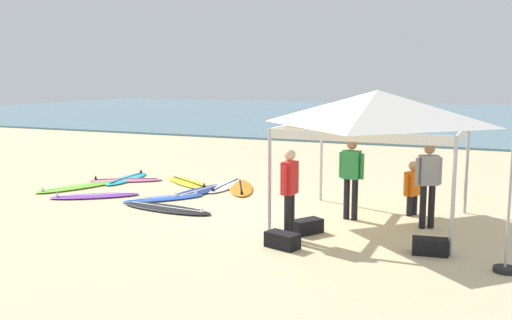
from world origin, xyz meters
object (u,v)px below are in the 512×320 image
Objects in this scene: gear_bag_by_pole at (430,246)px; person_green at (351,174)px; surfboard_lime at (77,187)px; surfboard_black at (167,208)px; gear_bag_on_sand at (282,240)px; surfboard_purple at (95,196)px; gear_bag_near_tent at (307,226)px; surfboard_navy at (200,191)px; person_red at (290,188)px; surfboard_white at (226,186)px; person_orange at (413,186)px; surfboard_cyan at (127,179)px; canopy_tent at (377,108)px; surfboard_pink at (126,180)px; surfboard_blue at (164,198)px; surfboard_orange at (241,188)px; person_grey at (428,180)px; surfboard_yellow at (189,183)px.

person_green is at bearing 135.27° from gear_bag_by_pole.
surfboard_black is (3.63, -1.24, -0.00)m from surfboard_lime.
surfboard_purple is at bearing 159.88° from gear_bag_on_sand.
gear_bag_near_tent is 1.08m from gear_bag_on_sand.
person_red reaches higher than surfboard_navy.
surfboard_white is 5.39m from person_orange.
surfboard_purple and surfboard_navy have the same top height.
gear_bag_on_sand is (3.46, -4.69, 0.10)m from surfboard_white.
surfboard_purple is (0.71, -2.33, -0.00)m from surfboard_cyan.
gear_bag_on_sand is at bearing -114.84° from canopy_tent.
surfboard_navy is 4.13× the size of gear_bag_on_sand.
surfboard_navy is 0.99m from surfboard_white.
gear_bag_by_pole is (2.36, -0.42, 0.00)m from gear_bag_near_tent.
surfboard_cyan is 1.30× the size of person_red.
person_green reaches higher than gear_bag_by_pole.
gear_bag_by_pole is at bearing -26.48° from surfboard_navy.
person_green reaches higher than person_orange.
canopy_tent reaches higher than surfboard_pink.
surfboard_navy is at bearing 164.67° from canopy_tent.
surfboard_black is 3.62m from gear_bag_near_tent.
canopy_tent is 2.02× the size of person_red.
surfboard_pink is 1.24× the size of person_red.
canopy_tent is 1.39× the size of surfboard_navy.
surfboard_cyan is 3.72× the size of gear_bag_on_sand.
surfboard_blue is at bearing -107.52° from surfboard_white.
person_red is at bearing -19.09° from surfboard_black.
surfboard_orange is 3.98× the size of gear_bag_near_tent.
surfboard_black is (-0.51, -2.89, -0.00)m from surfboard_orange.
person_red is (3.40, -1.18, 0.95)m from surfboard_black.
surfboard_orange is at bearing -11.64° from surfboard_white.
surfboard_pink is 1.76× the size of person_orange.
person_grey is at bearing 32.86° from gear_bag_near_tent.
surfboard_blue is 0.79× the size of surfboard_orange.
surfboard_lime is (-2.50, -1.71, -0.00)m from surfboard_yellow.
person_green is at bearing -22.37° from surfboard_yellow.
surfboard_purple is 3.52× the size of gear_bag_near_tent.
surfboard_orange is (3.64, 0.09, -0.00)m from surfboard_cyan.
surfboard_purple is 6.26m from gear_bag_on_sand.
surfboard_navy is at bearing 36.60° from surfboard_purple.
canopy_tent reaches higher than surfboard_black.
surfboard_navy is 6.92m from gear_bag_by_pole.
surfboard_purple is 2.67m from surfboard_navy.
surfboard_lime is 4.04m from surfboard_white.
person_orange is at bearing 54.74° from gear_bag_near_tent.
surfboard_pink is at bearing 173.76° from person_orange.
surfboard_yellow and surfboard_orange have the same top height.
surfboard_orange and surfboard_navy have the same top height.
gear_bag_by_pole reaches higher than surfboard_black.
surfboard_yellow is at bearing -177.64° from surfboard_white.
person_orange is at bearing 7.72° from surfboard_blue.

